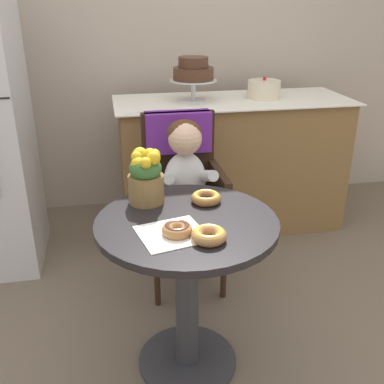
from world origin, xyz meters
The scene contains 13 objects.
ground_plane centered at (0.00, 0.00, 0.00)m, with size 8.00×8.00×0.00m, color #6B5B4C.
back_wall centered at (0.00, 1.85, 1.35)m, with size 4.80×0.10×2.70m, color #B2A393.
cafe_table centered at (0.00, 0.00, 0.51)m, with size 0.72×0.72×0.72m.
wicker_chair centered at (0.10, 0.72, 0.64)m, with size 0.42×0.45×0.95m.
seated_child centered at (0.10, 0.56, 0.68)m, with size 0.27×0.32×0.73m.
paper_napkin centered at (-0.07, -0.10, 0.72)m, with size 0.23×0.22×0.00m, color white.
donut_front centered at (-0.06, -0.11, 0.74)m, with size 0.11×0.11×0.04m.
donut_mid centered at (0.11, 0.15, 0.74)m, with size 0.13×0.13×0.04m.
donut_side centered at (0.05, -0.18, 0.74)m, with size 0.13×0.13×0.04m.
flower_vase centered at (-0.14, 0.20, 0.84)m, with size 0.15×0.15×0.23m.
display_counter centered at (0.55, 1.30, 0.45)m, with size 1.56×0.62×0.90m.
tiered_cake_stand centered at (0.28, 1.30, 1.08)m, with size 0.30×0.30×0.28m.
round_layer_cake centered at (0.76, 1.31, 0.96)m, with size 0.22×0.22×0.14m.
Camera 1 is at (-0.28, -1.53, 1.51)m, focal length 41.96 mm.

